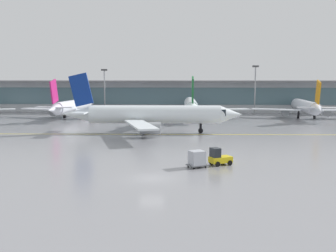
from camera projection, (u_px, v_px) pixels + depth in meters
name	position (u px, v px, depth m)	size (l,w,h in m)	color
ground_plane	(152.00, 178.00, 40.62)	(400.00, 400.00, 0.00)	gray
taxiway_centreline_stripe	(154.00, 134.00, 72.63)	(110.00, 0.36, 0.01)	yellow
terminal_concourse	(177.00, 96.00, 122.59)	(192.72, 11.00, 9.60)	#B2B7BC
gate_airplane_1	(74.00, 106.00, 103.02)	(28.29, 30.53, 10.11)	silver
gate_airplane_2	(191.00, 106.00, 101.36)	(30.24, 32.46, 10.77)	white
gate_airplane_3	(305.00, 107.00, 102.43)	(27.82, 29.97, 9.92)	silver
taxiing_regional_jet	(153.00, 115.00, 74.22)	(34.08, 31.72, 11.30)	white
baggage_tug	(219.00, 158.00, 46.74)	(2.95, 2.51, 2.10)	yellow
cargo_dolly_lead	(197.00, 158.00, 45.47)	(2.60, 2.40, 1.94)	#595B60
apron_light_mast_1	(105.00, 89.00, 115.16)	(1.80, 0.36, 12.93)	gray
apron_light_mast_2	(255.00, 88.00, 111.53)	(1.80, 0.36, 13.85)	gray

